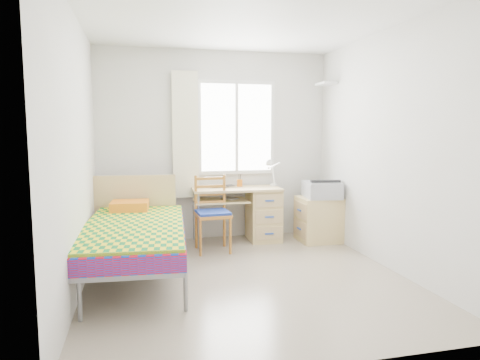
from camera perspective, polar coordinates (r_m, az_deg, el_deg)
name	(u,v)px	position (r m, az deg, el deg)	size (l,w,h in m)	color
floor	(246,277)	(4.53, 0.80, -12.86)	(3.50, 3.50, 0.00)	#BCAD93
ceiling	(246,17)	(4.41, 0.85, 20.94)	(3.50, 3.50, 0.00)	white
wall_back	(215,146)	(5.98, -3.33, 4.59)	(3.20, 3.20, 0.00)	silver
wall_left	(76,154)	(4.18, -21.00, 3.31)	(3.50, 3.50, 0.00)	silver
wall_right	(389,150)	(4.92, 19.24, 3.80)	(3.50, 3.50, 0.00)	silver
window	(237,128)	(6.02, -0.47, 6.99)	(1.10, 0.04, 1.30)	white
curtain	(185,135)	(5.85, -7.29, 5.97)	(0.35, 0.05, 1.70)	#EBE6C2
floating_shelf	(326,84)	(6.13, 11.42, 12.47)	(0.20, 0.32, 0.03)	white
bed	(134,231)	(4.64, -13.96, -6.67)	(1.19, 2.27, 0.95)	gray
desk	(258,211)	(5.91, 2.48, -4.20)	(1.20, 0.59, 0.74)	tan
chair	(213,209)	(5.40, -3.68, -3.83)	(0.43, 0.43, 0.95)	#A76820
cabinet	(319,219)	(5.98, 10.46, -5.15)	(0.56, 0.50, 0.61)	tan
printer	(322,189)	(5.91, 10.83, -1.21)	(0.51, 0.57, 0.22)	#B0B2B8
laptop	(223,187)	(5.80, -2.27, -0.90)	(0.33, 0.21, 0.03)	black
pen_cup	(240,183)	(5.92, -0.05, -0.40)	(0.08, 0.08, 0.10)	orange
task_lamp	(272,170)	(5.84, 4.30, 1.38)	(0.22, 0.31, 0.39)	white
book	(225,199)	(5.80, -2.05, -2.53)	(0.16, 0.22, 0.02)	gray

